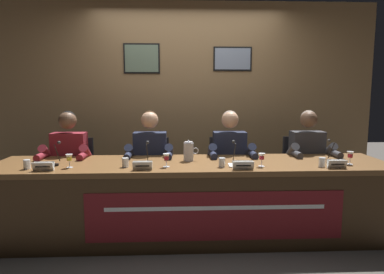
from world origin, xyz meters
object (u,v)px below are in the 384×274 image
at_px(microphone_center_left, 147,157).
at_px(water_cup_center_right, 222,163).
at_px(panelist_far_right, 309,157).
at_px(chair_center_left, 152,178).
at_px(panelist_center_left, 150,158).
at_px(juice_glass_center_left, 166,158).
at_px(panelist_center_right, 230,157).
at_px(microphone_center_right, 235,156).
at_px(water_cup_far_right, 322,163).
at_px(juice_glass_far_right, 350,155).
at_px(chair_far_left, 74,179).
at_px(nameplate_far_left, 43,166).
at_px(microphone_far_left, 57,157).
at_px(juice_glass_far_left, 69,158).
at_px(chair_far_right, 302,177).
at_px(microphone_far_right, 332,155).
at_px(document_stack_center_right, 240,165).
at_px(panelist_far_left, 68,159).
at_px(nameplate_center_right, 243,165).
at_px(juice_glass_center_right, 262,157).
at_px(water_cup_far_left, 27,165).
at_px(nameplate_center_left, 143,166).
at_px(nameplate_far_right, 337,164).
at_px(water_cup_center_left, 125,163).
at_px(water_pitcher_central, 189,151).
at_px(chair_center_right, 227,177).
at_px(conference_table, 193,188).

relative_size(microphone_center_left, water_cup_center_right, 2.54).
bearing_deg(microphone_center_left, panelist_far_right, 15.38).
xyz_separation_m(chair_center_left, panelist_center_left, (0.00, -0.20, 0.28)).
height_order(juice_glass_center_left, panelist_center_right, panelist_center_right).
xyz_separation_m(microphone_center_right, water_cup_far_right, (0.78, -0.17, -0.04)).
xyz_separation_m(chair_center_left, juice_glass_far_right, (1.94, -0.77, 0.40)).
distance_m(chair_far_left, water_cup_far_right, 2.68).
bearing_deg(juice_glass_center_left, nameplate_far_left, -174.38).
bearing_deg(microphone_far_left, juice_glass_far_left, -38.68).
relative_size(chair_far_right, water_cup_far_right, 10.54).
height_order(juice_glass_far_left, microphone_far_right, microphone_far_right).
height_order(chair_center_left, document_stack_center_right, chair_center_left).
bearing_deg(chair_far_right, document_stack_center_right, -138.47).
xyz_separation_m(panelist_far_left, nameplate_center_right, (1.76, -0.74, 0.07)).
height_order(juice_glass_center_right, panelist_far_right, panelist_far_right).
bearing_deg(water_cup_far_right, panelist_far_left, 165.46).
height_order(microphone_center_left, microphone_far_right, same).
bearing_deg(water_cup_far_left, nameplate_center_left, -4.56).
bearing_deg(microphone_far_right, nameplate_far_right, -105.59).
bearing_deg(juice_glass_far_left, microphone_far_right, 3.03).
height_order(microphone_center_right, document_stack_center_right, microphone_center_right).
distance_m(chair_center_left, panelist_center_right, 0.95).
bearing_deg(juice_glass_center_right, water_cup_far_left, -179.78).
height_order(microphone_far_left, microphone_center_right, same).
relative_size(microphone_center_right, document_stack_center_right, 0.99).
bearing_deg(water_cup_center_left, juice_glass_far_left, -179.65).
distance_m(nameplate_far_left, water_pitcher_central, 1.34).
height_order(chair_center_right, microphone_center_right, microphone_center_right).
height_order(nameplate_far_left, microphone_center_left, microphone_center_left).
distance_m(panelist_far_left, water_pitcher_central, 1.34).
relative_size(water_cup_far_left, panelist_far_right, 0.07).
distance_m(panelist_far_right, water_pitcher_central, 1.40).
bearing_deg(juice_glass_far_right, panelist_center_right, 151.70).
height_order(water_cup_center_left, document_stack_center_right, water_cup_center_left).
distance_m(nameplate_center_left, juice_glass_center_right, 1.09).
xyz_separation_m(conference_table, chair_far_right, (1.32, 0.72, -0.09)).
bearing_deg(water_cup_center_left, chair_far_right, 21.94).
bearing_deg(water_cup_center_left, juice_glass_center_right, -1.54).
bearing_deg(water_cup_far_right, conference_table, 173.70).
distance_m(juice_glass_far_left, chair_center_right, 1.80).
relative_size(nameplate_center_right, water_cup_far_right, 2.20).
height_order(nameplate_far_right, microphone_far_right, microphone_far_right).
distance_m(nameplate_center_left, water_cup_far_right, 1.64).
bearing_deg(document_stack_center_right, juice_glass_far_right, 1.05).
xyz_separation_m(nameplate_far_right, juice_glass_far_right, (0.20, 0.15, 0.05)).
distance_m(nameplate_far_left, juice_glass_far_left, 0.23).
distance_m(juice_glass_far_left, nameplate_center_right, 1.57).
distance_m(microphone_center_left, chair_far_right, 1.92).
distance_m(juice_glass_far_left, panelist_far_right, 2.52).
bearing_deg(document_stack_center_right, water_cup_center_right, -168.48).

